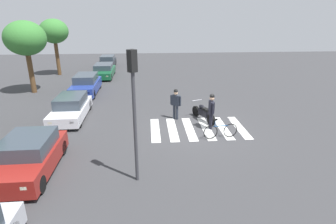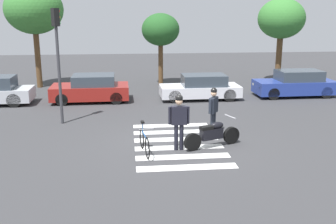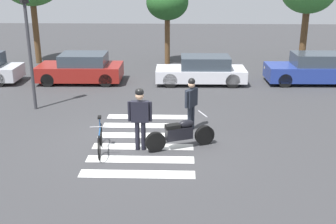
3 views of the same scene
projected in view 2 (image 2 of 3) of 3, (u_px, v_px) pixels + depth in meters
The scene contains 13 objects.
ground_plane at pixel (178, 143), 14.10m from camera, with size 60.00×60.00×0.00m, color #38383A.
police_motorcycle at pixel (212, 135), 13.61m from camera, with size 2.09×1.02×1.02m.
leaning_bicycle at pixel (144, 142), 13.04m from camera, with size 0.46×1.71×1.01m.
officer_on_foot at pixel (213, 107), 14.99m from camera, with size 0.43×0.57×1.78m.
officer_by_motorcycle at pixel (179, 118), 13.18m from camera, with size 0.71×0.25×1.91m.
crosswalk_stripes at pixel (178, 143), 14.10m from camera, with size 3.06×4.95×0.01m.
car_maroon_wagon at pixel (91, 89), 20.46m from camera, with size 3.95×1.95×1.38m.
car_white_van at pixel (201, 88), 20.93m from camera, with size 4.19×1.73×1.31m.
car_blue_hatchback at pixel (296, 84), 21.66m from camera, with size 4.33×1.77×1.42m.
traffic_light_pole at pixel (58, 48), 15.83m from camera, with size 0.35×0.34×4.66m.
street_tree_near at pixel (34, 10), 23.20m from camera, with size 3.39×3.39×6.07m.
street_tree_mid at pixel (161, 30), 24.25m from camera, with size 2.31×2.31×4.41m.
street_tree_far at pixel (281, 19), 24.85m from camera, with size 2.93×2.93×5.32m.
Camera 2 is at (-1.72, -13.27, 4.59)m, focal length 42.52 mm.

